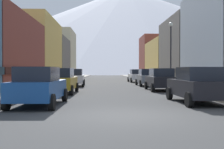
# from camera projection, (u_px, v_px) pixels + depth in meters

# --- Properties ---
(ground_plane) EXTENTS (400.00, 400.00, 0.00)m
(ground_plane) POSITION_uv_depth(u_px,v_px,m) (127.00, 116.00, 9.85)
(ground_plane) COLOR #3F3F3F
(sidewalk_left) EXTENTS (2.50, 100.00, 0.15)m
(sidewalk_left) POSITION_uv_depth(u_px,v_px,m) (70.00, 80.00, 44.62)
(sidewalk_left) COLOR gray
(sidewalk_left) RESTS_ON ground
(sidewalk_right) EXTENTS (2.50, 100.00, 0.15)m
(sidewalk_right) POSITION_uv_depth(u_px,v_px,m) (146.00, 80.00, 45.03)
(sidewalk_right) COLOR gray
(sidewalk_right) RESTS_ON ground
(storefront_left_2) EXTENTS (8.35, 13.09, 8.70)m
(storefront_left_2) POSITION_uv_depth(u_px,v_px,m) (26.00, 52.00, 38.04)
(storefront_left_2) COLOR #D8B259
(storefront_left_2) RESTS_ON ground
(storefront_left_3) EXTENTS (6.42, 10.84, 7.59)m
(storefront_left_3) POSITION_uv_depth(u_px,v_px,m) (50.00, 59.00, 50.43)
(storefront_left_3) COLOR #66605B
(storefront_left_3) RESTS_ON ground
(storefront_left_4) EXTENTS (6.38, 11.95, 10.57)m
(storefront_left_4) POSITION_uv_depth(u_px,v_px,m) (60.00, 55.00, 62.36)
(storefront_left_4) COLOR beige
(storefront_left_4) RESTS_ON ground
(storefront_right_2) EXTENTS (8.67, 11.14, 8.33)m
(storefront_right_2) POSITION_uv_depth(u_px,v_px,m) (199.00, 52.00, 35.81)
(storefront_right_2) COLOR #66605B
(storefront_right_2) RESTS_ON ground
(storefront_right_3) EXTENTS (8.35, 13.33, 6.85)m
(storefront_right_3) POSITION_uv_depth(u_px,v_px,m) (173.00, 61.00, 48.42)
(storefront_right_3) COLOR #D8B259
(storefront_right_3) RESTS_ON ground
(storefront_right_4) EXTENTS (8.22, 8.86, 9.02)m
(storefront_right_4) POSITION_uv_depth(u_px,v_px,m) (160.00, 58.00, 59.75)
(storefront_right_4) COLOR brown
(storefront_right_4) RESTS_ON ground
(car_left_0) EXTENTS (2.13, 4.43, 1.78)m
(car_left_0) POSITION_uv_depth(u_px,v_px,m) (39.00, 86.00, 12.65)
(car_left_0) COLOR #19478C
(car_left_0) RESTS_ON ground
(car_left_1) EXTENTS (2.10, 4.42, 1.78)m
(car_left_1) POSITION_uv_depth(u_px,v_px,m) (61.00, 81.00, 19.37)
(car_left_1) COLOR #B28419
(car_left_1) RESTS_ON ground
(car_left_2) EXTENTS (2.23, 4.47, 1.78)m
(car_left_2) POSITION_uv_depth(u_px,v_px,m) (74.00, 77.00, 28.46)
(car_left_2) COLOR silver
(car_left_2) RESTS_ON ground
(car_right_0) EXTENTS (2.14, 4.44, 1.78)m
(car_right_0) POSITION_uv_depth(u_px,v_px,m) (197.00, 85.00, 13.66)
(car_right_0) COLOR black
(car_right_0) RESTS_ON ground
(car_right_1) EXTENTS (2.08, 4.41, 1.78)m
(car_right_1) POSITION_uv_depth(u_px,v_px,m) (161.00, 79.00, 22.17)
(car_right_1) COLOR black
(car_right_1) RESTS_ON ground
(car_right_2) EXTENTS (2.09, 4.41, 1.78)m
(car_right_2) POSITION_uv_depth(u_px,v_px,m) (147.00, 77.00, 28.85)
(car_right_2) COLOR slate
(car_right_2) RESTS_ON ground
(car_right_3) EXTENTS (2.17, 4.45, 1.78)m
(car_right_3) POSITION_uv_depth(u_px,v_px,m) (136.00, 76.00, 38.30)
(car_right_3) COLOR silver
(car_right_3) RESTS_ON ground
(pedestrian_0) EXTENTS (0.36, 0.36, 1.54)m
(pedestrian_0) POSITION_uv_depth(u_px,v_px,m) (62.00, 76.00, 36.27)
(pedestrian_0) COLOR brown
(pedestrian_0) RESTS_ON sidewalk_left
(streetlamp_right) EXTENTS (0.36, 0.36, 5.86)m
(streetlamp_right) POSITION_uv_depth(u_px,v_px,m) (171.00, 45.00, 25.14)
(streetlamp_right) COLOR black
(streetlamp_right) RESTS_ON sidewalk_right
(mountain_backdrop) EXTENTS (355.18, 355.18, 82.10)m
(mountain_backdrop) POSITION_uv_depth(u_px,v_px,m) (127.00, 30.00, 269.83)
(mountain_backdrop) COLOR silver
(mountain_backdrop) RESTS_ON ground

